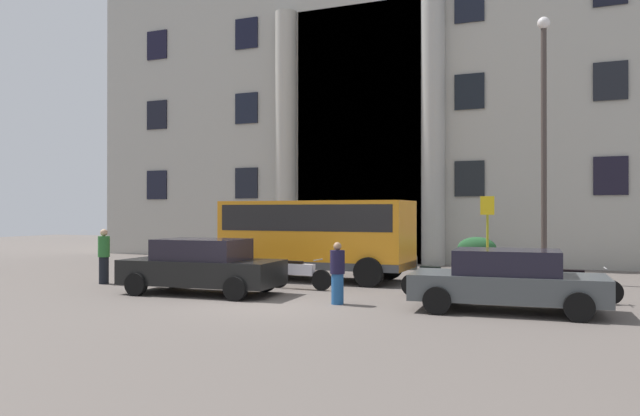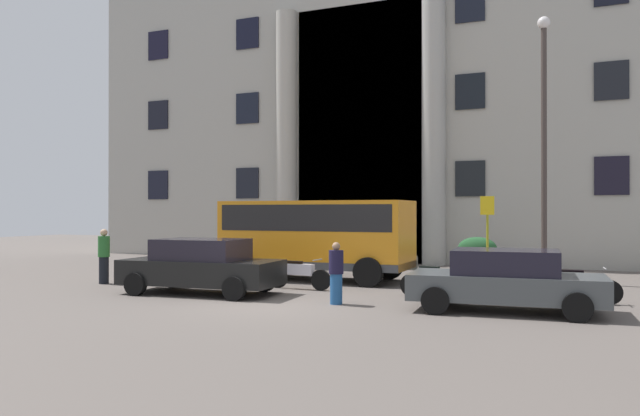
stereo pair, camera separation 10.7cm
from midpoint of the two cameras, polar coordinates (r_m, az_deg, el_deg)
ground_plane at (r=15.25m, az=-5.00°, el=-9.12°), size 80.00×64.00×0.12m
office_building_facade at (r=32.10m, az=10.31°, el=10.45°), size 33.35×9.75×16.53m
orange_minibus at (r=20.48m, az=-0.19°, el=-2.28°), size 6.23×2.61×2.61m
bus_stop_sign at (r=20.70m, az=15.25°, el=-1.88°), size 0.44×0.08×2.76m
hedge_planter_east at (r=24.78m, az=7.27°, el=-3.97°), size 1.43×0.70×1.43m
hedge_planter_west at (r=24.14m, az=14.36°, el=-4.20°), size 1.51×0.70×1.31m
parked_compact_extra at (r=17.50m, az=-10.67°, el=-5.25°), size 4.49×2.30×1.51m
parked_sedan_second at (r=14.80m, az=16.88°, el=-6.34°), size 4.40×2.32×1.41m
motorcycle_far_end at (r=18.25m, az=-1.89°, el=-6.02°), size 2.03×0.55×0.89m
scooter_by_planter at (r=16.72m, az=10.63°, el=-6.56°), size 1.97×0.55×0.89m
motorcycle_near_kerb at (r=16.77m, az=22.79°, el=-6.53°), size 1.94×0.55×0.89m
pedestrian_woman_with_bag at (r=15.30m, az=1.69°, el=-6.01°), size 0.36×0.36×1.52m
pedestrian_man_crossing at (r=20.68m, az=-19.08°, el=-4.19°), size 0.36×0.36×1.72m
lamppost_plaza_centre at (r=21.31m, az=20.00°, el=6.80°), size 0.40×0.40×8.53m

